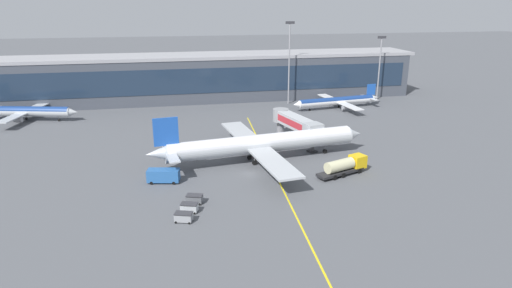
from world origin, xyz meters
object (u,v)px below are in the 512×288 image
baggage_cart_1 (189,207)px  commuter_jet_far (27,111)px  lavatory_truck (164,175)px  commuter_jet_near (337,101)px  main_airliner (262,144)px  fuel_tanker (345,166)px  baggage_cart_0 (184,217)px  baggage_cart_2 (194,199)px

baggage_cart_1 → commuter_jet_far: bearing=122.4°
lavatory_truck → commuter_jet_near: commuter_jet_near is taller
main_airliner → fuel_tanker: main_airliner is taller
fuel_tanker → baggage_cart_0: 33.85m
commuter_jet_far → fuel_tanker: bearing=-37.4°
commuter_jet_far → commuter_jet_near: 89.55m
fuel_tanker → baggage_cart_1: (-30.20, -10.02, -0.96)m
main_airliner → baggage_cart_0: 28.98m
fuel_tanker → baggage_cart_0: bearing=-157.3°
baggage_cart_2 → fuel_tanker: bearing=13.5°
baggage_cart_0 → fuel_tanker: bearing=22.7°
lavatory_truck → baggage_cart_1: bearing=-73.4°
lavatory_truck → commuter_jet_far: size_ratio=0.22×
fuel_tanker → commuter_jet_near: size_ratio=0.37×
main_airliner → fuel_tanker: 17.60m
fuel_tanker → lavatory_truck: 34.16m
main_airliner → fuel_tanker: (14.20, -10.19, -2.12)m
baggage_cart_2 → commuter_jet_near: size_ratio=0.10×
fuel_tanker → commuter_jet_near: (18.54, 51.34, 0.60)m
baggage_cart_1 → baggage_cart_0: bearing=-108.5°
commuter_jet_near → fuel_tanker: bearing=-109.9°
lavatory_truck → baggage_cart_2: 10.99m
baggage_cart_0 → baggage_cart_2: 6.40m
lavatory_truck → baggage_cart_0: size_ratio=2.05×
baggage_cart_0 → main_airliner: bearing=53.8°
fuel_tanker → main_airliner: bearing=144.3°
baggage_cart_1 → baggage_cart_2: 3.20m
fuel_tanker → baggage_cart_2: 30.03m
baggage_cart_0 → baggage_cart_1: 3.20m
lavatory_truck → commuter_jet_far: commuter_jet_far is taller
lavatory_truck → commuter_jet_near: 71.53m
baggage_cart_0 → commuter_jet_far: size_ratio=0.11×
baggage_cart_2 → commuter_jet_near: bearing=50.7°
commuter_jet_far → main_airliner: bearing=-37.8°
main_airliner → lavatory_truck: size_ratio=7.62×
baggage_cart_1 → fuel_tanker: bearing=18.4°
baggage_cart_1 → commuter_jet_near: size_ratio=0.10×
main_airliner → baggage_cart_2: main_airliner is taller
baggage_cart_0 → baggage_cart_1: (1.01, 3.04, 0.00)m
baggage_cart_1 → commuter_jet_far: size_ratio=0.11×
main_airliner → baggage_cart_2: size_ratio=15.61×
lavatory_truck → baggage_cart_1: 13.45m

